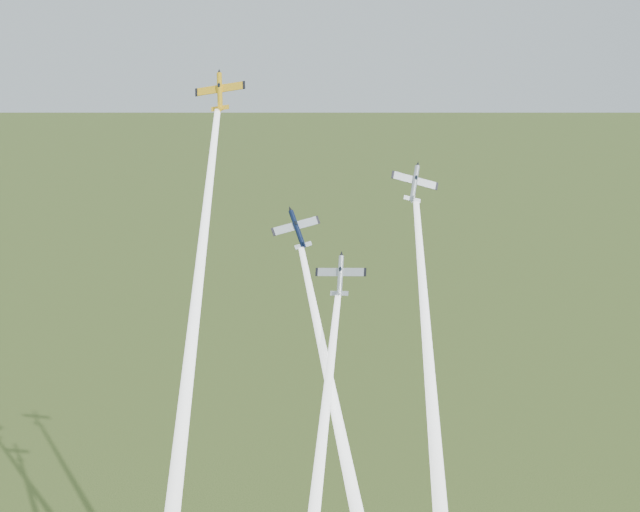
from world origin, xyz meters
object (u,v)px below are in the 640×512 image
Objects in this scene: plane_yellow at (220,91)px; plane_silver_low at (340,275)px; plane_navy at (297,229)px; plane_silver_right at (415,183)px.

plane_yellow is 34.24m from plane_silver_low.
plane_navy is 1.01× the size of plane_silver_low.
plane_silver_low is (19.26, -10.12, -26.44)m from plane_yellow.
plane_yellow reaches higher than plane_navy.
plane_silver_right is at bearing -17.33° from plane_navy.
plane_yellow reaches higher than plane_silver_right.
plane_silver_right is 18.83m from plane_silver_low.
plane_silver_right is at bearing 0.13° from plane_yellow.
plane_navy is at bearing -15.62° from plane_yellow.
plane_yellow is 33.59m from plane_silver_right.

